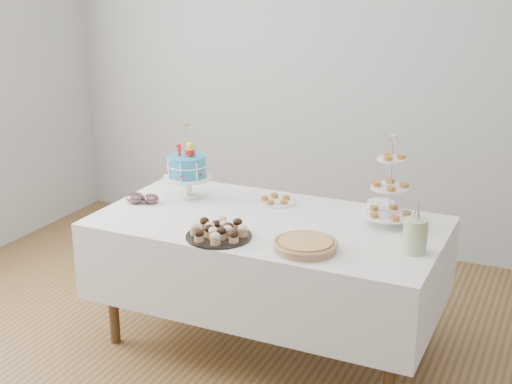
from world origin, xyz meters
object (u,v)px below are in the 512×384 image
at_px(table, 268,258).
at_px(birthday_cake, 188,178).
at_px(cupcake_tray, 219,230).
at_px(jam_bowl_b, 151,199).
at_px(tiered_stand, 390,188).
at_px(pie, 305,245).
at_px(pastry_plate, 276,200).
at_px(utensil_pitcher, 415,235).
at_px(jam_bowl_a, 135,198).
at_px(plate_stack, 381,207).

distance_m(table, birthday_cake, 0.72).
bearing_deg(birthday_cake, table, -26.99).
relative_size(cupcake_tray, jam_bowl_b, 3.67).
bearing_deg(cupcake_tray, tiered_stand, 36.45).
bearing_deg(tiered_stand, cupcake_tray, -143.55).
xyz_separation_m(pie, tiered_stand, (0.28, 0.53, 0.18)).
height_order(table, birthday_cake, birthday_cake).
relative_size(tiered_stand, pastry_plate, 2.20).
xyz_separation_m(pie, utensil_pitcher, (0.50, 0.20, 0.06)).
bearing_deg(pie, birthday_cake, 153.59).
bearing_deg(table, utensil_pitcher, -7.38).
distance_m(jam_bowl_a, utensil_pitcher, 1.68).
height_order(pie, jam_bowl_a, jam_bowl_a).
height_order(pie, tiered_stand, tiered_stand).
xyz_separation_m(pie, pastry_plate, (-0.42, 0.61, -0.01)).
height_order(plate_stack, jam_bowl_b, plate_stack).
height_order(birthday_cake, utensil_pitcher, birthday_cake).
bearing_deg(birthday_cake, cupcake_tray, -58.79).
relative_size(birthday_cake, pie, 1.37).
xyz_separation_m(birthday_cake, pastry_plate, (0.53, 0.14, -0.11)).
bearing_deg(pie, table, 137.55).
bearing_deg(utensil_pitcher, pastry_plate, 172.29).
relative_size(table, tiered_stand, 3.79).
xyz_separation_m(tiered_stand, plate_stack, (-0.09, 0.18, -0.18)).
distance_m(table, jam_bowl_a, 0.88).
relative_size(birthday_cake, pastry_plate, 1.95).
distance_m(table, pie, 0.53).
xyz_separation_m(cupcake_tray, tiered_stand, (0.75, 0.56, 0.17)).
distance_m(cupcake_tray, pie, 0.47).
height_order(cupcake_tray, pie, cupcake_tray).
relative_size(tiered_stand, plate_stack, 3.19).
xyz_separation_m(cupcake_tray, jam_bowl_a, (-0.71, 0.28, -0.01)).
height_order(pastry_plate, jam_bowl_a, jam_bowl_a).
distance_m(cupcake_tray, jam_bowl_b, 0.70).
bearing_deg(plate_stack, birthday_cake, -168.03).
xyz_separation_m(table, birthday_cake, (-0.61, 0.16, 0.35)).
bearing_deg(birthday_cake, pastry_plate, 2.19).
distance_m(birthday_cake, tiered_stand, 1.23).
bearing_deg(tiered_stand, jam_bowl_b, -170.10).
bearing_deg(pastry_plate, birthday_cake, -165.51).
xyz_separation_m(plate_stack, jam_bowl_b, (-1.28, -0.42, -0.00)).
bearing_deg(plate_stack, jam_bowl_a, -161.31).
distance_m(tiered_stand, plate_stack, 0.27).
bearing_deg(cupcake_tray, pastry_plate, 85.46).
height_order(jam_bowl_a, utensil_pitcher, utensil_pitcher).
height_order(cupcake_tray, tiered_stand, tiered_stand).
distance_m(birthday_cake, cupcake_tray, 0.69).
bearing_deg(jam_bowl_b, pastry_plate, 25.35).
bearing_deg(tiered_stand, pie, -118.03).
height_order(tiered_stand, jam_bowl_b, tiered_stand).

